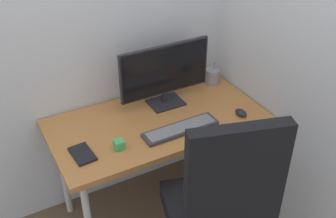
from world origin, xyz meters
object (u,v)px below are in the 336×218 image
object	(u,v)px
monitor	(165,72)
pen_holder	(212,76)
keyboard	(181,129)
mouse	(241,113)
desk_clamp_accessory	(119,145)
office_chair	(221,206)
notebook	(82,154)

from	to	relation	value
monitor	pen_holder	bearing A→B (deg)	9.52
keyboard	monitor	bearing A→B (deg)	78.41
keyboard	mouse	xyz separation A→B (m)	(0.41, -0.04, 0.01)
keyboard	desk_clamp_accessory	xyz separation A→B (m)	(-0.39, 0.01, 0.02)
mouse	monitor	bearing A→B (deg)	128.51
office_chair	desk_clamp_accessory	world-z (taller)	office_chair
pen_holder	office_chair	bearing A→B (deg)	-120.76
office_chair	mouse	size ratio (longest dim) A/B	14.40
keyboard	mouse	bearing A→B (deg)	-5.82
office_chair	monitor	distance (m)	0.91
notebook	office_chair	bearing A→B (deg)	-51.54
office_chair	pen_holder	size ratio (longest dim) A/B	7.34
mouse	keyboard	bearing A→B (deg)	168.77
mouse	notebook	xyz separation A→B (m)	(-1.00, 0.10, -0.01)
office_chair	mouse	world-z (taller)	office_chair
office_chair	keyboard	size ratio (longest dim) A/B	2.59
monitor	pen_holder	xyz separation A→B (m)	(0.41, 0.07, -0.17)
pen_holder	monitor	bearing A→B (deg)	-170.48
monitor	pen_holder	world-z (taller)	monitor
keyboard	desk_clamp_accessory	size ratio (longest dim) A/B	8.61
office_chair	monitor	bearing A→B (deg)	81.59
office_chair	mouse	xyz separation A→B (m)	(0.47, 0.47, 0.15)
monitor	keyboard	distance (m)	0.39
monitor	notebook	distance (m)	0.73
notebook	pen_holder	bearing A→B (deg)	12.92
office_chair	notebook	size ratio (longest dim) A/B	7.06
desk_clamp_accessory	pen_holder	bearing A→B (deg)	23.23
keyboard	mouse	world-z (taller)	mouse
keyboard	notebook	distance (m)	0.59
office_chair	keyboard	distance (m)	0.54
desk_clamp_accessory	keyboard	bearing A→B (deg)	-2.18
pen_holder	notebook	size ratio (longest dim) A/B	0.96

